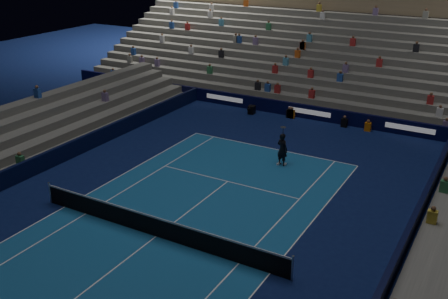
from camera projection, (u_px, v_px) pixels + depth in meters
The scene contains 9 objects.
ground at pixel (156, 236), 22.86m from camera, with size 90.00×90.00×0.00m, color #0B1645.
court_surface at pixel (156, 236), 22.86m from camera, with size 10.97×23.77×0.01m, color #19548D.
sponsor_barrier_far at pixel (310, 112), 37.57m from camera, with size 44.00×0.25×1.00m, color black.
sponsor_barrier_east at pixel (380, 297), 18.23m from camera, with size 0.25×37.00×1.00m, color black.
sponsor_barrier_west at pixel (5, 179), 27.12m from camera, with size 0.25×37.00×1.00m, color black.
grandstand_main at pixel (352, 50), 44.06m from camera, with size 44.00×15.20×11.20m.
tennis_net at pixel (156, 226), 22.67m from camera, with size 12.90×0.10×1.10m.
tennis_player at pixel (282, 149), 29.72m from camera, with size 0.70×0.46×1.92m, color black.
broadcast_camera at pixel (251, 110), 38.72m from camera, with size 0.52×0.94×0.60m.
Camera 1 is at (12.36, -15.69, 12.13)m, focal length 41.91 mm.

